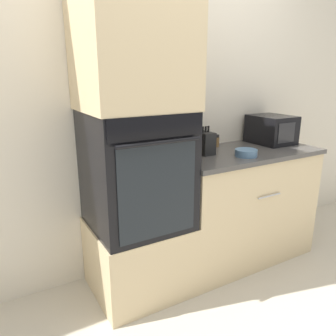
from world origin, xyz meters
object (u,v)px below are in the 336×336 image
bowl (246,153)px  condiment_jar_mid (201,141)px  wall_oven (137,170)px  knife_block (205,143)px  condiment_jar_far (217,141)px  condiment_jar_near (191,144)px  microwave (271,129)px

bowl → condiment_jar_mid: size_ratio=1.38×
wall_oven → knife_block: (0.59, 0.05, 0.11)m
condiment_jar_mid → condiment_jar_far: condiment_jar_mid is taller
bowl → condiment_jar_near: condiment_jar_near is taller
knife_block → condiment_jar_far: (0.24, 0.16, -0.04)m
wall_oven → bowl: wall_oven is taller
wall_oven → knife_block: wall_oven is taller
microwave → knife_block: bearing=-176.8°
knife_block → condiment_jar_near: knife_block is taller
condiment_jar_mid → microwave: bearing=-11.8°
wall_oven → bowl: 0.82m
condiment_jar_near → condiment_jar_mid: size_ratio=1.01×
microwave → condiment_jar_far: microwave is taller
condiment_jar_near → condiment_jar_mid: condiment_jar_near is taller
bowl → condiment_jar_near: size_ratio=1.36×
knife_block → condiment_jar_mid: size_ratio=1.78×
knife_block → condiment_jar_mid: (0.08, 0.18, -0.03)m
bowl → condiment_jar_far: 0.37m
bowl → condiment_jar_mid: bearing=109.4°
condiment_jar_mid → bowl: bearing=-70.6°
microwave → bowl: 0.57m
knife_block → condiment_jar_far: 0.29m
condiment_jar_far → bowl: bearing=-93.0°
microwave → condiment_jar_near: size_ratio=3.02×
wall_oven → condiment_jar_far: bearing=14.3°
condiment_jar_far → microwave: bearing=-13.9°
bowl → condiment_jar_far: size_ratio=1.63×
wall_oven → condiment_jar_near: size_ratio=6.50×
microwave → bowl: microwave is taller
knife_block → condiment_jar_far: bearing=34.2°
condiment_jar_mid → wall_oven: bearing=-161.5°
wall_oven → condiment_jar_far: wall_oven is taller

